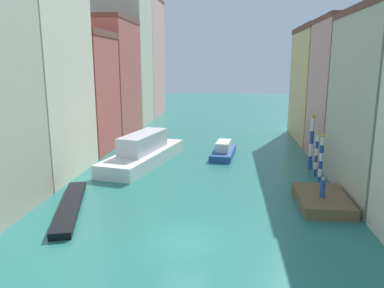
# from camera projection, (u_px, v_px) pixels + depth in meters

# --- Properties ---
(ground_plane) EXTENTS (154.00, 154.00, 0.00)m
(ground_plane) POSITION_uv_depth(u_px,v_px,m) (209.00, 146.00, 44.07)
(ground_plane) COLOR #28756B
(building_left_1) EXTENTS (8.03, 9.74, 22.40)m
(building_left_1) POSITION_uv_depth(u_px,v_px,m) (25.00, 43.00, 30.65)
(building_left_1) COLOR beige
(building_left_1) RESTS_ON ground
(building_left_2) EXTENTS (8.03, 8.17, 12.96)m
(building_left_2) POSITION_uv_depth(u_px,v_px,m) (74.00, 92.00, 40.58)
(building_left_2) COLOR #B25147
(building_left_2) RESTS_ON ground
(building_left_3) EXTENTS (8.03, 10.60, 15.33)m
(building_left_3) POSITION_uv_depth(u_px,v_px,m) (103.00, 78.00, 49.67)
(building_left_3) COLOR #B25147
(building_left_3) RESTS_ON ground
(building_left_4) EXTENTS (8.03, 8.93, 21.40)m
(building_left_4) POSITION_uv_depth(u_px,v_px,m) (123.00, 56.00, 58.54)
(building_left_4) COLOR #BCB299
(building_left_4) RESTS_ON ground
(building_left_5) EXTENTS (8.03, 11.98, 21.13)m
(building_left_5) POSITION_uv_depth(u_px,v_px,m) (139.00, 58.00, 68.76)
(building_left_5) COLOR tan
(building_left_5) RESTS_ON ground
(building_right_2) EXTENTS (8.03, 8.35, 13.91)m
(building_right_2) POSITION_uv_depth(u_px,v_px,m) (358.00, 91.00, 35.96)
(building_right_2) COLOR tan
(building_right_2) RESTS_ON ground
(building_right_3) EXTENTS (8.03, 12.07, 14.00)m
(building_right_3) POSITION_uv_depth(u_px,v_px,m) (330.00, 84.00, 46.15)
(building_right_3) COLOR #DBB77A
(building_right_3) RESTS_ON ground
(waterfront_dock) EXTENTS (3.27, 5.43, 0.76)m
(waterfront_dock) POSITION_uv_depth(u_px,v_px,m) (322.00, 200.00, 25.57)
(waterfront_dock) COLOR brown
(waterfront_dock) RESTS_ON ground
(person_on_dock) EXTENTS (0.36, 0.36, 1.43)m
(person_on_dock) POSITION_uv_depth(u_px,v_px,m) (323.00, 188.00, 24.85)
(person_on_dock) COLOR #234C93
(person_on_dock) RESTS_ON waterfront_dock
(mooring_pole_0) EXTENTS (0.33, 0.33, 4.19)m
(mooring_pole_0) POSITION_uv_depth(u_px,v_px,m) (321.00, 158.00, 29.68)
(mooring_pole_0) COLOR #1E479E
(mooring_pole_0) RESTS_ON ground
(mooring_pole_1) EXTENTS (0.29, 0.29, 3.94)m
(mooring_pole_1) POSITION_uv_depth(u_px,v_px,m) (316.00, 153.00, 31.86)
(mooring_pole_1) COLOR #1E479E
(mooring_pole_1) RESTS_ON ground
(mooring_pole_2) EXTENTS (0.37, 0.37, 5.06)m
(mooring_pole_2) POSITION_uv_depth(u_px,v_px,m) (312.00, 141.00, 34.04)
(mooring_pole_2) COLOR #1E479E
(mooring_pole_2) RESTS_ON ground
(vaporetto_white) EXTENTS (6.30, 12.99, 2.98)m
(vaporetto_white) POSITION_uv_depth(u_px,v_px,m) (144.00, 152.00, 36.18)
(vaporetto_white) COLOR white
(vaporetto_white) RESTS_ON ground
(gondola_black) EXTENTS (3.81, 9.19, 0.45)m
(gondola_black) POSITION_uv_depth(u_px,v_px,m) (70.00, 206.00, 24.85)
(gondola_black) COLOR black
(gondola_black) RESTS_ON ground
(motorboat_0) EXTENTS (2.77, 6.40, 1.55)m
(motorboat_0) POSITION_uv_depth(u_px,v_px,m) (223.00, 150.00, 39.20)
(motorboat_0) COLOR #234C93
(motorboat_0) RESTS_ON ground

